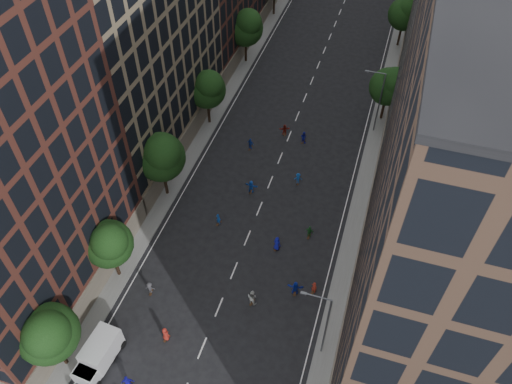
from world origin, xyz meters
The scene contains 30 objects.
ground centered at (0.00, 40.00, 0.00)m, with size 240.00×240.00×0.00m, color black.
sidewalk_left centered at (-12.00, 47.50, 0.07)m, with size 4.00×105.00×0.15m, color slate.
sidewalk_right centered at (12.00, 47.50, 0.07)m, with size 4.00×105.00×0.15m, color slate.
bldg_left_b centered at (-19.00, 35.00, 17.00)m, with size 14.00×26.00×34.00m, color #857457.
bldg_right_a centered at (19.00, 15.00, 18.00)m, with size 14.00×30.00×36.00m, color #4B3528.
bldg_right_b centered at (19.00, 44.00, 16.50)m, with size 14.00×28.00×33.00m, color #655C53.
tree_left_0 centered at (-11.01, 3.85, 5.96)m, with size 5.20×5.20×8.83m.
tree_left_1 centered at (-11.02, 13.86, 5.55)m, with size 4.80×4.80×8.21m.
tree_left_2 centered at (-10.99, 25.83, 6.36)m, with size 5.60×5.60×9.45m.
tree_left_3 centered at (-11.02, 39.85, 5.82)m, with size 5.00×5.00×8.58m.
tree_left_4 centered at (-11.00, 55.84, 6.10)m, with size 5.40×5.40×9.08m.
tree_right_a centered at (11.38, 47.85, 5.63)m, with size 5.00×5.00×8.39m.
tree_right_b centered at (11.39, 67.85, 5.96)m, with size 5.20×5.20×8.83m.
streetlamp_near centered at (10.37, 12.00, 5.17)m, with size 2.64×0.22×9.06m.
streetlamp_far centered at (10.37, 45.00, 5.17)m, with size 2.64×0.22×9.06m.
cargo_van centered at (-8.23, 5.07, 1.40)m, with size 2.73×5.16×2.66m.
skater_4 centered at (-4.72, 3.73, 0.97)m, with size 1.13×0.47×1.93m, color #1E17BB.
skater_5 centered at (6.74, 17.30, 0.88)m, with size 1.63×0.52×1.76m, color #13279F.
skater_6 centered at (-3.54, 8.88, 0.86)m, with size 0.84×0.55×1.72m, color #AA261C.
skater_7 centered at (8.50, 17.98, 0.80)m, with size 0.58×0.38×1.60m, color #AB2C1C.
skater_8 centered at (2.97, 14.96, 0.97)m, with size 0.94×0.73×1.94m, color silver.
skater_9 centered at (-7.13, 13.02, 0.75)m, with size 0.96×0.55×1.49m, color #414046.
skater_10 centered at (6.45, 24.70, 0.83)m, with size 0.97×0.40×1.66m, color #1A5821.
skater_11 centered at (-1.73, 29.28, 0.86)m, with size 1.60×0.51×1.73m, color blue.
skater_12 centered at (3.50, 22.05, 0.91)m, with size 0.89×0.58×1.81m, color #13169D.
skater_13 centered at (-3.72, 23.47, 0.79)m, with size 0.58×0.38×1.58m, color #154AAE.
skater_14 centered at (2.09, 39.88, 0.84)m, with size 0.81×0.63×1.68m, color #121896.
skater_15 centered at (3.23, 32.36, 0.76)m, with size 0.98×0.56×1.52m, color #1348A0.
skater_16 centered at (-4.17, 36.57, 0.81)m, with size 0.94×0.39×1.61m, color #13319A.
skater_17 centered at (-0.70, 40.65, 0.78)m, with size 1.45×0.46×1.56m, color maroon.
Camera 1 is at (11.05, -9.47, 43.71)m, focal length 35.00 mm.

